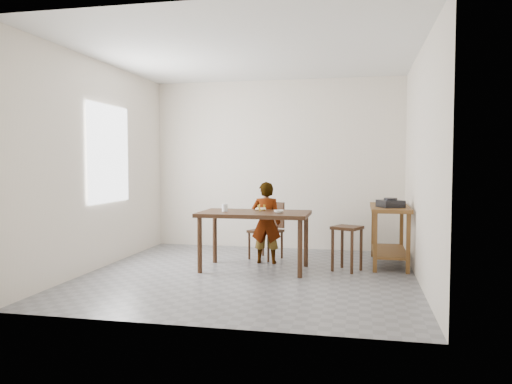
% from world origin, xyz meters
% --- Properties ---
extents(floor, '(4.00, 4.00, 0.04)m').
position_xyz_m(floor, '(0.00, 0.00, -0.02)').
color(floor, slate).
rests_on(floor, ground).
extents(ceiling, '(4.00, 4.00, 0.04)m').
position_xyz_m(ceiling, '(0.00, 0.00, 2.72)').
color(ceiling, white).
rests_on(ceiling, wall_back).
extents(wall_back, '(4.00, 0.04, 2.70)m').
position_xyz_m(wall_back, '(0.00, 2.02, 1.35)').
color(wall_back, silver).
rests_on(wall_back, ground).
extents(wall_front, '(4.00, 0.04, 2.70)m').
position_xyz_m(wall_front, '(0.00, -2.02, 1.35)').
color(wall_front, silver).
rests_on(wall_front, ground).
extents(wall_left, '(0.04, 4.00, 2.70)m').
position_xyz_m(wall_left, '(-2.02, 0.00, 1.35)').
color(wall_left, silver).
rests_on(wall_left, ground).
extents(wall_right, '(0.04, 4.00, 2.70)m').
position_xyz_m(wall_right, '(2.02, 0.00, 1.35)').
color(wall_right, silver).
rests_on(wall_right, ground).
extents(window_pane, '(0.02, 1.10, 1.30)m').
position_xyz_m(window_pane, '(-1.97, 0.20, 1.50)').
color(window_pane, white).
rests_on(window_pane, wall_left).
extents(dining_table, '(1.40, 0.80, 0.75)m').
position_xyz_m(dining_table, '(0.00, 0.30, 0.38)').
color(dining_table, '#351F11').
rests_on(dining_table, floor).
extents(prep_counter, '(0.50, 1.20, 0.80)m').
position_xyz_m(prep_counter, '(1.72, 1.00, 0.40)').
color(prep_counter, brown).
rests_on(prep_counter, floor).
extents(child, '(0.43, 0.30, 1.12)m').
position_xyz_m(child, '(0.07, 0.74, 0.56)').
color(child, silver).
rests_on(child, floor).
extents(dining_chair, '(0.52, 0.52, 0.81)m').
position_xyz_m(dining_chair, '(0.01, 1.04, 0.41)').
color(dining_chair, '#351F11').
rests_on(dining_chair, floor).
extents(stool, '(0.43, 0.43, 0.57)m').
position_xyz_m(stool, '(1.17, 0.47, 0.29)').
color(stool, '#351F11').
rests_on(stool, floor).
extents(glass_tumbler, '(0.10, 0.10, 0.09)m').
position_xyz_m(glass_tumbler, '(-0.39, 0.29, 0.80)').
color(glass_tumbler, white).
rests_on(glass_tumbler, dining_table).
extents(small_bowl, '(0.14, 0.14, 0.04)m').
position_xyz_m(small_bowl, '(0.33, 0.21, 0.77)').
color(small_bowl, white).
rests_on(small_bowl, dining_table).
extents(banana, '(0.19, 0.15, 0.06)m').
position_xyz_m(banana, '(0.05, 0.45, 0.78)').
color(banana, yellow).
rests_on(banana, dining_table).
extents(serving_bowl, '(0.21, 0.21, 0.05)m').
position_xyz_m(serving_bowl, '(1.72, 1.38, 0.82)').
color(serving_bowl, white).
rests_on(serving_bowl, prep_counter).
extents(gas_burner, '(0.38, 0.38, 0.09)m').
position_xyz_m(gas_burner, '(1.72, 0.76, 0.85)').
color(gas_burner, black).
rests_on(gas_burner, prep_counter).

